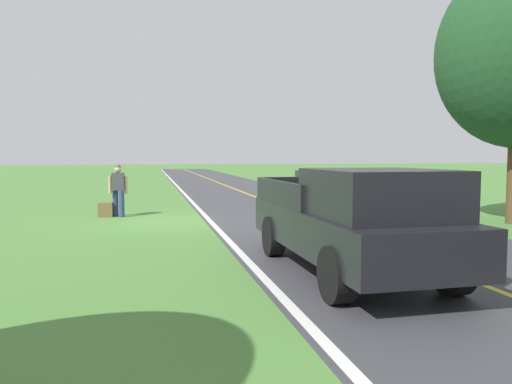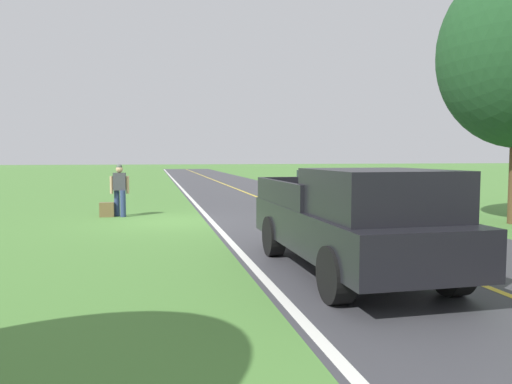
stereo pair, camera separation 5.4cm
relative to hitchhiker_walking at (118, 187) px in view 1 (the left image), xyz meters
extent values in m
plane|color=#4C7F38|center=(-1.64, 1.65, -0.98)|extent=(200.00, 200.00, 0.00)
cube|color=#3D3D42|center=(-6.10, 1.65, -0.98)|extent=(6.88, 120.00, 0.00)
cube|color=silver|center=(-2.84, 1.65, -0.98)|extent=(0.16, 117.60, 0.00)
cube|color=gold|center=(-6.10, 1.65, -0.98)|extent=(0.14, 117.60, 0.00)
cylinder|color=navy|center=(-0.10, 0.15, -0.54)|extent=(0.18, 0.18, 0.88)
cylinder|color=navy|center=(0.11, -0.09, -0.54)|extent=(0.18, 0.18, 0.88)
cube|color=#3F3F47|center=(0.00, 0.03, 0.19)|extent=(0.41, 0.27, 0.58)
sphere|color=tan|center=(0.00, 0.03, 0.59)|extent=(0.23, 0.23, 0.23)
sphere|color=#4C564C|center=(0.00, 0.03, 0.67)|extent=(0.20, 0.20, 0.20)
cube|color=#591E19|center=(-0.01, -0.17, 0.22)|extent=(0.33, 0.21, 0.44)
cylinder|color=tan|center=(-0.26, 0.06, 0.08)|extent=(0.10, 0.10, 0.58)
cylinder|color=tan|center=(0.26, 0.04, 0.08)|extent=(0.10, 0.10, 0.58)
cube|color=brown|center=(0.42, 0.06, -0.74)|extent=(0.47, 0.22, 0.48)
cube|color=black|center=(-4.37, 8.82, -0.23)|extent=(2.07, 5.43, 0.70)
cube|color=black|center=(-4.39, 10.01, 0.48)|extent=(1.87, 2.18, 0.72)
cube|color=black|center=(-4.39, 10.01, 0.55)|extent=(1.70, 1.32, 0.43)
cube|color=black|center=(-5.30, 7.73, 0.34)|extent=(0.14, 3.03, 0.45)
cube|color=black|center=(-3.42, 7.75, 0.34)|extent=(0.14, 3.03, 0.45)
cube|color=black|center=(-4.34, 6.23, 0.34)|extent=(1.84, 0.12, 0.45)
cylinder|color=black|center=(-5.30, 10.56, -0.58)|extent=(0.31, 0.80, 0.80)
cylinder|color=black|center=(-3.50, 10.58, -0.58)|extent=(0.31, 0.80, 0.80)
cylinder|color=black|center=(-5.25, 7.26, -0.58)|extent=(0.31, 0.80, 0.80)
cylinder|color=black|center=(-3.45, 7.28, -0.58)|extent=(0.31, 0.80, 0.80)
cube|color=#B2B7C1|center=(-7.97, -2.39, -0.34)|extent=(1.89, 4.42, 0.62)
cube|color=black|center=(-7.97, -2.19, 0.20)|extent=(1.65, 2.39, 0.46)
cylinder|color=black|center=(-7.14, -3.79, -0.65)|extent=(0.25, 0.66, 0.66)
cylinder|color=black|center=(-8.83, -3.78, -0.65)|extent=(0.25, 0.66, 0.66)
cylinder|color=black|center=(-7.11, -0.99, -0.65)|extent=(0.25, 0.66, 0.66)
cylinder|color=black|center=(-8.80, -0.98, -0.65)|extent=(0.25, 0.66, 0.66)
camera|label=1|loc=(-1.00, 16.75, 1.05)|focal=34.17mm
camera|label=2|loc=(-1.05, 16.76, 1.05)|focal=34.17mm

